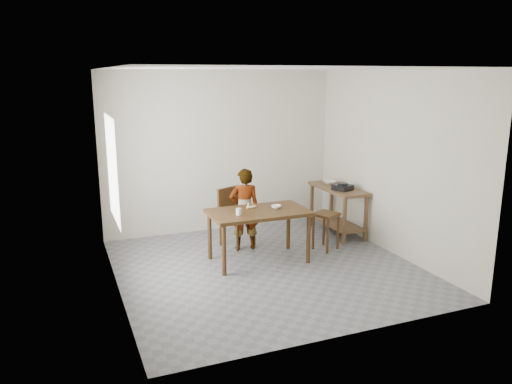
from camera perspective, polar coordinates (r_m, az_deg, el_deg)
name	(u,v)px	position (r m, az deg, el deg)	size (l,w,h in m)	color
floor	(267,269)	(7.03, 1.23, -8.82)	(4.00, 4.00, 0.04)	slate
ceiling	(268,67)	(6.52, 1.36, 14.11)	(4.00, 4.00, 0.04)	white
wall_back	(220,152)	(8.51, -4.09, 4.62)	(4.00, 0.04, 2.70)	beige
wall_front	(350,210)	(4.90, 10.65, -2.04)	(4.00, 0.04, 2.70)	beige
wall_left	(111,185)	(6.15, -16.29, 0.77)	(0.04, 4.00, 2.70)	beige
wall_right	(393,163)	(7.65, 15.35, 3.21)	(0.04, 4.00, 2.70)	beige
window_pane	(112,169)	(6.32, -16.12, 2.50)	(0.02, 1.10, 1.30)	white
dining_table	(259,236)	(7.16, 0.30, -5.05)	(1.40, 0.80, 0.75)	#3F2611
prep_counter	(337,210)	(8.50, 9.29, -2.08)	(0.50, 1.20, 0.80)	brown
child	(244,209)	(7.58, -1.34, -1.98)	(0.46, 0.30, 1.26)	white
dining_chair	(237,218)	(7.78, -2.14, -2.93)	(0.44, 0.44, 0.91)	#3F2611
stool	(326,231)	(7.73, 7.97, -4.45)	(0.33, 0.33, 0.58)	#3F2611
glass_tumbler	(239,212)	(6.83, -1.99, -2.26)	(0.07, 0.07, 0.09)	silver
small_bowl	(276,207)	(7.18, 2.31, -1.69)	(0.14, 0.14, 0.04)	white
banana	(251,207)	(7.16, -0.58, -1.69)	(0.15, 0.11, 0.05)	#F7DA52
serving_bowl	(330,182)	(8.62, 8.44, 1.09)	(0.22, 0.22, 0.05)	white
gas_burner	(343,187)	(8.20, 9.87, 0.53)	(0.26, 0.26, 0.09)	black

